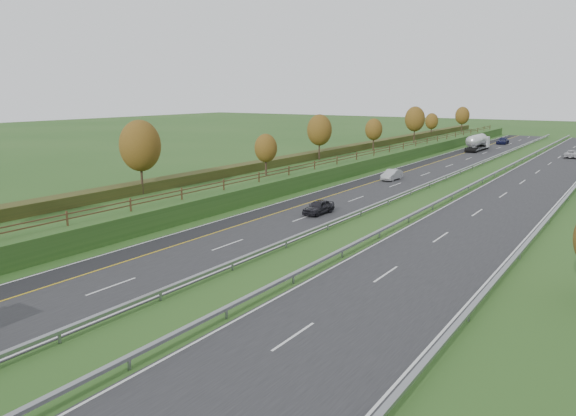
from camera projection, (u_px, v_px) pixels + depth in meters
name	position (u px, v px, depth m)	size (l,w,h in m)	color
ground	(434.00, 195.00, 69.05)	(400.00, 400.00, 0.00)	#274E1B
near_carriageway	(390.00, 183.00, 77.40)	(10.50, 200.00, 0.04)	#232326
far_carriageway	(516.00, 195.00, 68.65)	(10.50, 200.00, 0.04)	#232326
hard_shoulder	(365.00, 181.00, 79.39)	(3.00, 200.00, 0.04)	black
lane_markings	(435.00, 187.00, 73.90)	(26.75, 200.00, 0.01)	silver
embankment_left	(309.00, 169.00, 84.10)	(12.00, 200.00, 2.00)	#274E1B
hedge_left	(297.00, 158.00, 84.85)	(2.20, 180.00, 1.10)	#313A18
fence_left	(334.00, 160.00, 81.02)	(0.12, 189.06, 1.20)	#422B19
median_barrier_near	(430.00, 183.00, 74.26)	(0.32, 200.00, 0.71)	gray
median_barrier_far	(469.00, 186.00, 71.55)	(0.32, 200.00, 0.71)	gray
outer_barrier_far	(568.00, 195.00, 65.45)	(0.32, 200.00, 0.71)	gray
trees_left	(299.00, 135.00, 80.05)	(6.64, 164.30, 7.66)	#2D2116
road_tanker	(478.00, 142.00, 119.36)	(2.40, 11.22, 3.46)	silver
car_dark_near	(319.00, 207.00, 57.85)	(1.71, 4.24, 1.45)	black
car_silver_mid	(392.00, 175.00, 80.01)	(1.59, 4.55, 1.50)	#A2A3A7
car_small_far	(503.00, 141.00, 134.50)	(2.14, 5.27, 1.53)	#12153A
car_oncoming	(572.00, 154.00, 106.83)	(2.41, 5.23, 1.45)	silver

